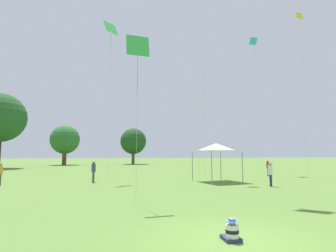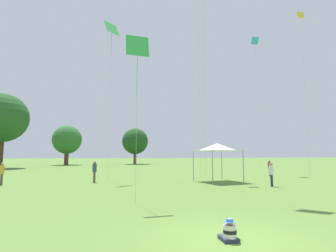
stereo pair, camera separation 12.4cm
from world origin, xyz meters
name	(u,v)px [view 1 (the left image)]	position (x,y,z in m)	size (l,w,h in m)	color
ground_plane	(234,241)	(0.00, 0.00, 0.00)	(300.00, 300.00, 0.00)	#567A33
seated_toddler	(232,232)	(-0.05, 0.02, 0.23)	(0.44, 0.53, 0.58)	#282D47
person_standing_0	(270,172)	(7.88, 9.80, 0.98)	(0.35, 0.35, 1.63)	#282D42
person_standing_2	(0,172)	(-10.58, 15.02, 0.95)	(0.38, 0.38, 1.59)	brown
person_standing_3	(268,166)	(12.96, 17.58, 0.98)	(0.40, 0.40, 1.62)	slate
person_standing_4	(94,170)	(-4.12, 15.37, 1.00)	(0.45, 0.45, 1.66)	brown
canopy_tent	(216,148)	(5.57, 13.62, 2.75)	(3.74, 3.74, 3.10)	white
kite_0	(197,1)	(5.07, 16.24, 16.94)	(0.80, 0.68, 18.77)	#B738C6
kite_2	(254,48)	(14.03, 21.09, 15.08)	(0.90, 0.57, 16.35)	#339EDB
kite_3	(300,27)	(14.71, 14.11, 14.37)	(0.71, 0.19, 15.92)	yellow
kite_4	(138,49)	(-1.87, 5.57, 7.14)	(1.10, 0.35, 7.85)	green
kite_5	(111,31)	(-3.05, 16.98, 13.35)	(1.47, 1.35, 14.27)	green
distant_tree_0	(133,141)	(2.85, 53.29, 5.14)	(5.86, 5.86, 8.10)	brown
distant_tree_1	(0,118)	(-19.85, 40.31, 8.02)	(7.88, 7.88, 12.01)	#473323
distant_tree_2	(65,140)	(-11.61, 52.23, 5.25)	(6.01, 6.01, 8.30)	brown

